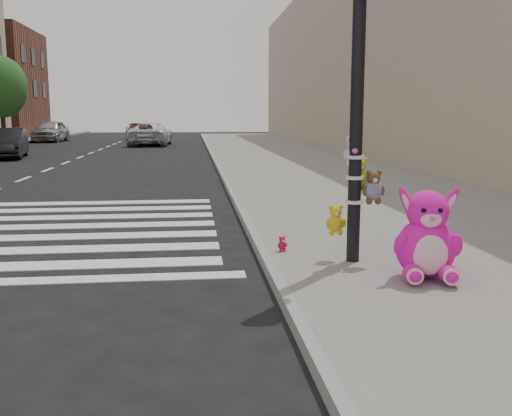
{
  "coord_description": "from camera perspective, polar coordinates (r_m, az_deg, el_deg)",
  "views": [
    {
      "loc": [
        0.62,
        -4.96,
        1.95
      ],
      "look_at": [
        1.44,
        2.3,
        0.75
      ],
      "focal_mm": 40.0,
      "sensor_mm": 36.0,
      "label": 1
    }
  ],
  "objects": [
    {
      "name": "signal_pole",
      "position": [
        7.08,
        10.08,
        7.56
      ],
      "size": [
        0.7,
        0.5,
        4.0
      ],
      "color": "black",
      "rests_on": "sidewalk_near"
    },
    {
      "name": "car_dark_far",
      "position": [
        28.13,
        -23.64,
        5.96
      ],
      "size": [
        2.09,
        4.29,
        1.35
      ],
      "primitive_type": "imported",
      "rotation": [
        0.0,
        0.0,
        0.17
      ],
      "color": "black",
      "rests_on": "ground"
    },
    {
      "name": "car_white_near",
      "position": [
        37.24,
        -10.49,
        7.29
      ],
      "size": [
        2.68,
        5.32,
        1.44
      ],
      "primitive_type": "imported",
      "rotation": [
        0.0,
        0.0,
        3.09
      ],
      "color": "silver",
      "rests_on": "ground"
    },
    {
      "name": "red_teddy",
      "position": [
        7.65,
        2.62,
        -3.58
      ],
      "size": [
        0.16,
        0.13,
        0.21
      ],
      "primitive_type": null,
      "rotation": [
        0.0,
        0.0,
        0.23
      ],
      "color": "#C4133D",
      "rests_on": "sidewalk_near"
    },
    {
      "name": "car_silver_deep",
      "position": [
        44.07,
        -19.86,
        7.27
      ],
      "size": [
        2.06,
        4.69,
        1.57
      ],
      "primitive_type": "imported",
      "rotation": [
        0.0,
        0.0,
        -0.05
      ],
      "color": "#A7A8AC",
      "rests_on": "ground"
    },
    {
      "name": "ground",
      "position": [
        5.37,
        -12.88,
        -12.23
      ],
      "size": [
        120.0,
        120.0,
        0.0
      ],
      "primitive_type": "plane",
      "color": "black",
      "rests_on": "ground"
    },
    {
      "name": "bld_near",
      "position": [
        27.02,
        15.65,
        15.48
      ],
      "size": [
        5.0,
        60.0,
        10.0
      ],
      "primitive_type": "cube",
      "color": "#B7A68C",
      "rests_on": "ground"
    },
    {
      "name": "sidewalk_near",
      "position": [
        15.71,
        9.83,
        2.32
      ],
      "size": [
        7.0,
        80.0,
        0.14
      ],
      "primitive_type": "cube",
      "color": "slate",
      "rests_on": "ground"
    },
    {
      "name": "curb_edge",
      "position": [
        15.11,
        -2.84,
        2.17
      ],
      "size": [
        0.12,
        80.0,
        0.15
      ],
      "primitive_type": "cube",
      "color": "gray",
      "rests_on": "ground"
    },
    {
      "name": "pink_bunny",
      "position": [
        6.61,
        16.71,
        -3.15
      ],
      "size": [
        0.77,
        0.86,
        1.05
      ],
      "rotation": [
        0.0,
        0.0,
        -0.19
      ],
      "color": "#FF15B7",
      "rests_on": "sidewalk_near"
    },
    {
      "name": "car_maroon_near",
      "position": [
        45.57,
        -11.71,
        7.51
      ],
      "size": [
        2.4,
        4.71,
        1.31
      ],
      "primitive_type": "imported",
      "rotation": [
        0.0,
        0.0,
        3.27
      ],
      "color": "maroon",
      "rests_on": "ground"
    },
    {
      "name": "tree_far_c",
      "position": [
        39.8,
        -24.17,
        10.98
      ],
      "size": [
        3.2,
        3.2,
        5.44
      ],
      "color": "#382619",
      "rests_on": "sidewalk_far"
    }
  ]
}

